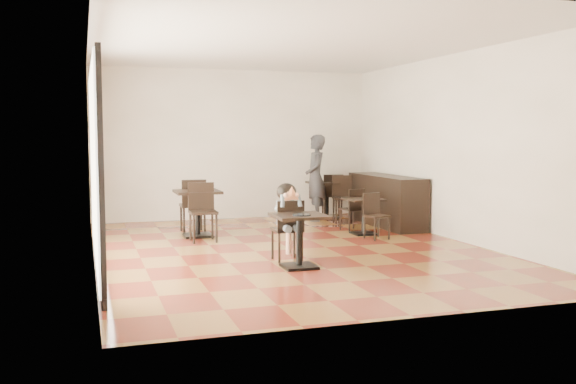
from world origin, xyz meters
name	(u,v)px	position (x,y,z in m)	size (l,w,h in m)	color
floor	(291,249)	(0.00, 0.00, 0.00)	(6.00, 8.00, 0.01)	brown
ceiling	(291,45)	(0.00, 0.00, 3.20)	(6.00, 8.00, 0.01)	silver
wall_back	(234,145)	(0.00, 4.00, 1.60)	(6.00, 0.01, 3.20)	white
wall_front	(418,157)	(0.00, -4.00, 1.60)	(6.00, 0.01, 3.20)	white
wall_left	(91,150)	(-3.00, 0.00, 1.60)	(0.01, 8.00, 3.20)	white
wall_right	(458,147)	(3.00, 0.00, 1.60)	(0.01, 8.00, 3.20)	white
storefront_window	(94,166)	(-2.97, -0.50, 1.40)	(0.04, 4.50, 2.60)	white
child_table	(299,241)	(-0.33, -1.37, 0.37)	(0.70, 0.70, 0.74)	black
child_chair	(287,230)	(-0.33, -0.82, 0.44)	(0.40, 0.40, 0.89)	black
child	(287,222)	(-0.33, -0.82, 0.56)	(0.40, 0.56, 1.11)	gray
plate	(302,215)	(-0.33, -1.47, 0.74)	(0.25, 0.25, 0.01)	black
pizza_slice	(291,195)	(-0.33, -1.01, 0.97)	(0.26, 0.20, 0.06)	#DCB576
adult_patron	(316,178)	(1.55, 3.10, 0.91)	(0.66, 0.43, 1.81)	#36373C
cafe_table_mid	(364,216)	(1.73, 1.06, 0.33)	(0.63, 0.63, 0.66)	black
cafe_table_left	(198,214)	(-1.19, 1.72, 0.41)	(0.78, 0.78, 0.83)	black
cafe_table_back	(327,200)	(1.93, 3.40, 0.40)	(0.75, 0.75, 0.79)	black
chair_mid_a	(352,209)	(1.73, 1.61, 0.40)	(0.36, 0.36, 0.80)	black
chair_mid_b	(377,216)	(1.73, 0.51, 0.40)	(0.36, 0.36, 0.80)	black
chair_left_a	(193,206)	(-1.19, 2.27, 0.50)	(0.45, 0.45, 1.00)	black
chair_left_b	(203,213)	(-1.19, 1.17, 0.50)	(0.45, 0.45, 1.00)	black
chair_back_a	(332,196)	(2.09, 3.50, 0.48)	(0.43, 0.43, 0.95)	black
chair_back_b	(344,198)	(2.09, 2.85, 0.48)	(0.43, 0.43, 0.95)	black
service_counter	(386,200)	(2.65, 2.00, 0.50)	(0.60, 2.40, 1.00)	black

